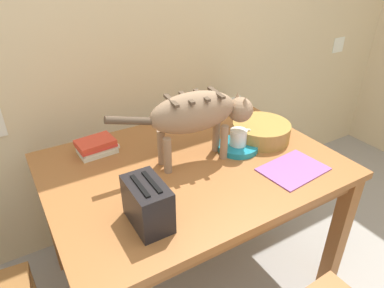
# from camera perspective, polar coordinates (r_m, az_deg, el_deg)

# --- Properties ---
(wall_rear) EXTENTS (4.81, 0.11, 2.50)m
(wall_rear) POSITION_cam_1_polar(r_m,az_deg,el_deg) (2.02, -8.76, 18.88)
(wall_rear) COLOR beige
(wall_rear) RESTS_ON ground_plane
(dining_table) EXTENTS (1.31, 0.96, 0.75)m
(dining_table) POSITION_cam_1_polar(r_m,az_deg,el_deg) (1.66, 0.00, -5.58)
(dining_table) COLOR #9E6131
(dining_table) RESTS_ON ground_plane
(cat) EXTENTS (0.68, 0.18, 0.34)m
(cat) POSITION_cam_1_polar(r_m,az_deg,el_deg) (1.53, 1.17, 4.95)
(cat) COLOR #96775B
(cat) RESTS_ON dining_table
(saucer_bowl) EXTENTS (0.20, 0.20, 0.03)m
(saucer_bowl) POSITION_cam_1_polar(r_m,az_deg,el_deg) (1.72, 7.49, -0.45)
(saucer_bowl) COLOR teal
(saucer_bowl) RESTS_ON dining_table
(coffee_mug) EXTENTS (0.12, 0.08, 0.08)m
(coffee_mug) POSITION_cam_1_polar(r_m,az_deg,el_deg) (1.70, 7.70, 1.14)
(coffee_mug) COLOR white
(coffee_mug) RESTS_ON saucer_bowl
(magazine) EXTENTS (0.30, 0.23, 0.01)m
(magazine) POSITION_cam_1_polar(r_m,az_deg,el_deg) (1.63, 16.28, -3.98)
(magazine) COLOR #92539D
(magazine) RESTS_ON dining_table
(book_stack) EXTENTS (0.19, 0.14, 0.07)m
(book_stack) POSITION_cam_1_polar(r_m,az_deg,el_deg) (1.73, -15.39, -0.35)
(book_stack) COLOR silver
(book_stack) RESTS_ON dining_table
(wicker_basket) EXTENTS (0.29, 0.29, 0.09)m
(wicker_basket) POSITION_cam_1_polar(r_m,az_deg,el_deg) (1.82, 11.26, 2.15)
(wicker_basket) COLOR #A5813B
(wicker_basket) RESTS_ON dining_table
(toaster) EXTENTS (0.12, 0.20, 0.18)m
(toaster) POSITION_cam_1_polar(r_m,az_deg,el_deg) (1.25, -7.31, -9.72)
(toaster) COLOR black
(toaster) RESTS_ON dining_table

